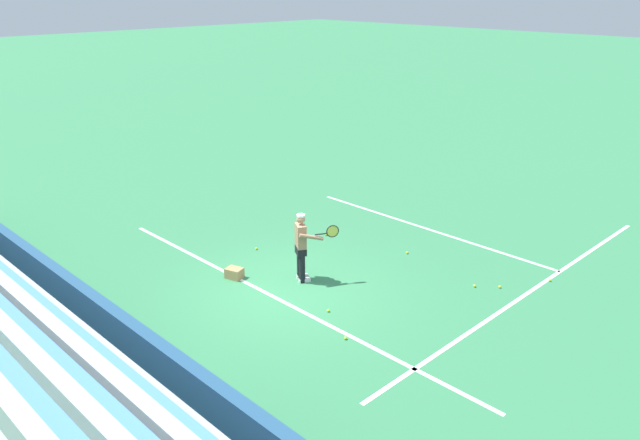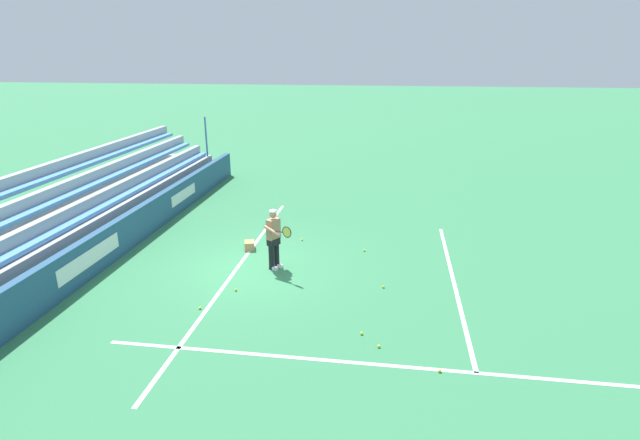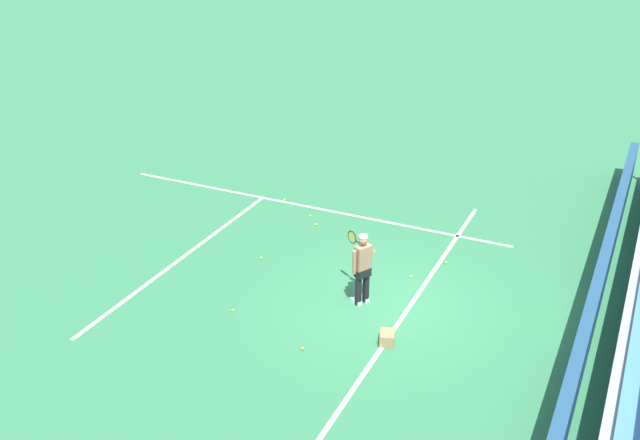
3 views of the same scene
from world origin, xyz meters
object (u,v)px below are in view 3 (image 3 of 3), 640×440
object	(u,v)px
tennis_player	(362,268)
tennis_ball_far_left	(303,348)
tennis_ball_toward_net	(310,216)
tennis_ball_by_box	(411,277)
tennis_ball_near_player	(261,258)
tennis_ball_far_right	(233,310)
tennis_ball_on_baseline	(316,225)
tennis_ball_midcourt	(446,262)
tennis_ball_stray_back	(284,200)
ball_box_cardboard	(387,338)

from	to	relation	value
tennis_player	tennis_ball_far_left	bearing A→B (deg)	170.29
tennis_ball_toward_net	tennis_ball_by_box	xyz separation A→B (m)	(-2.07, -3.72, 0.00)
tennis_ball_near_player	tennis_ball_far_right	bearing A→B (deg)	-165.27
tennis_ball_on_baseline	tennis_ball_midcourt	bearing A→B (deg)	-98.45
tennis_player	tennis_ball_near_player	size ratio (longest dim) A/B	25.98
tennis_ball_near_player	tennis_ball_stray_back	distance (m)	3.65
tennis_ball_toward_net	tennis_ball_on_baseline	size ratio (longest dim) A/B	1.00
tennis_ball_far_right	tennis_ball_stray_back	bearing A→B (deg)	16.97
tennis_player	tennis_ball_on_baseline	distance (m)	4.23
tennis_ball_far_right	tennis_ball_stray_back	distance (m)	6.16
tennis_ball_far_left	tennis_ball_by_box	bearing A→B (deg)	-15.50
tennis_player	tennis_ball_stray_back	xyz separation A→B (m)	(4.29, 4.24, -0.86)
ball_box_cardboard	tennis_ball_far_left	bearing A→B (deg)	123.09
tennis_ball_far_right	tennis_ball_on_baseline	distance (m)	4.78
tennis_ball_far_right	tennis_ball_by_box	size ratio (longest dim) A/B	1.00
tennis_player	tennis_ball_toward_net	bearing A→B (deg)	40.18
tennis_ball_far_right	tennis_ball_near_player	bearing A→B (deg)	14.73
tennis_ball_by_box	tennis_ball_midcourt	world-z (taller)	same
tennis_ball_on_baseline	tennis_ball_near_player	bearing A→B (deg)	170.05
tennis_ball_far_right	tennis_ball_stray_back	xyz separation A→B (m)	(5.89, 1.80, 0.00)
tennis_ball_midcourt	tennis_ball_by_box	bearing A→B (deg)	151.82
tennis_ball_by_box	tennis_ball_midcourt	xyz separation A→B (m)	(1.04, -0.56, 0.00)
ball_box_cardboard	tennis_ball_on_baseline	size ratio (longest dim) A/B	6.06
tennis_player	tennis_ball_toward_net	size ratio (longest dim) A/B	25.98
tennis_ball_by_box	tennis_ball_stray_back	xyz separation A→B (m)	(2.75, 4.91, 0.00)
tennis_ball_on_baseline	ball_box_cardboard	bearing A→B (deg)	-139.64
tennis_ball_far_left	tennis_player	bearing A→B (deg)	-9.71
tennis_ball_on_baseline	tennis_ball_stray_back	size ratio (longest dim) A/B	1.00
tennis_ball_by_box	tennis_ball_on_baseline	bearing A→B (deg)	64.04
tennis_ball_midcourt	tennis_ball_stray_back	size ratio (longest dim) A/B	1.00
tennis_ball_far_left	tennis_ball_toward_net	bearing A→B (deg)	24.56
tennis_player	tennis_ball_toward_net	distance (m)	4.81
tennis_ball_toward_net	tennis_ball_far_left	distance (m)	6.43
tennis_ball_far_left	tennis_ball_near_player	xyz separation A→B (m)	(3.06, 2.70, 0.00)
tennis_ball_by_box	tennis_ball_midcourt	distance (m)	1.19
tennis_ball_toward_net	tennis_ball_by_box	distance (m)	4.26
tennis_player	tennis_ball_on_baseline	bearing A→B (deg)	40.09
tennis_ball_stray_back	tennis_ball_midcourt	bearing A→B (deg)	-107.28
tennis_ball_toward_net	tennis_ball_near_player	xyz separation A→B (m)	(-2.79, 0.02, 0.00)
tennis_ball_toward_net	tennis_ball_by_box	bearing A→B (deg)	-119.09
tennis_ball_toward_net	tennis_ball_far_right	bearing A→B (deg)	-173.29
ball_box_cardboard	tennis_ball_toward_net	bearing A→B (deg)	40.40
ball_box_cardboard	tennis_ball_by_box	world-z (taller)	ball_box_cardboard
ball_box_cardboard	tennis_ball_far_left	world-z (taller)	ball_box_cardboard
tennis_ball_by_box	tennis_ball_on_baseline	world-z (taller)	same
tennis_ball_far_left	tennis_ball_on_baseline	bearing A→B (deg)	22.94
tennis_player	ball_box_cardboard	size ratio (longest dim) A/B	4.29
tennis_ball_by_box	tennis_ball_on_baseline	xyz separation A→B (m)	(1.62, 3.34, 0.00)
tennis_ball_near_player	ball_box_cardboard	bearing A→B (deg)	-116.61
tennis_ball_near_player	tennis_ball_midcourt	bearing A→B (deg)	-67.73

